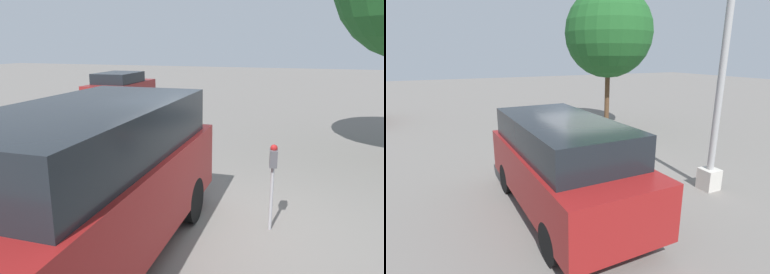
% 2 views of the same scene
% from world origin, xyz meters
% --- Properties ---
extents(ground_plane, '(80.00, 80.00, 0.00)m').
position_xyz_m(ground_plane, '(0.00, 0.00, 0.00)').
color(ground_plane, slate).
extents(parking_meter_near, '(0.21, 0.14, 1.37)m').
position_xyz_m(parking_meter_near, '(-0.21, 0.70, 1.01)').
color(parking_meter_near, '#9E9EA3').
rests_on(parking_meter_near, ground).
extents(parked_van, '(4.92, 2.10, 2.08)m').
position_xyz_m(parked_van, '(1.38, -1.44, 1.14)').
color(parked_van, maroon).
rests_on(parked_van, ground).
extents(car_distant, '(4.31, 1.85, 1.48)m').
position_xyz_m(car_distant, '(-10.76, -7.57, 0.79)').
color(car_distant, maroon).
rests_on(car_distant, ground).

